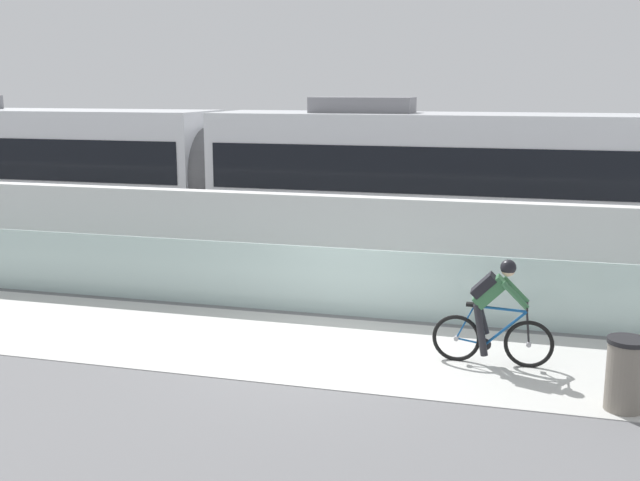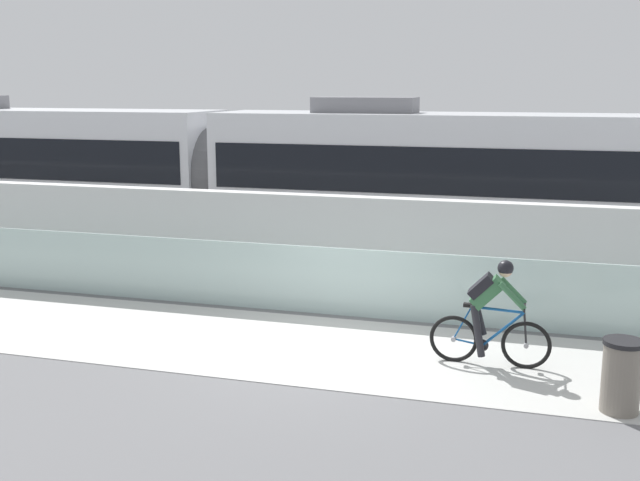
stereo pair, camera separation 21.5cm
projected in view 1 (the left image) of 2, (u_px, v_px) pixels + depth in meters
ground_plane at (329, 349)px, 12.09m from camera, size 200.00×200.00×0.00m
bike_path_deck at (329, 349)px, 12.09m from camera, size 32.00×3.20×0.01m
glass_parapet at (355, 283)px, 13.71m from camera, size 32.00×0.05×1.24m
concrete_barrier_wall at (375, 245)px, 15.35m from camera, size 32.00×0.36×1.91m
tram_rail_near at (395, 264)px, 17.89m from camera, size 32.00×0.08×0.01m
tram_rail_far at (405, 251)px, 19.24m from camera, size 32.00×0.08×0.01m
tram at (215, 174)px, 19.42m from camera, size 22.56×2.54×3.81m
cyclist_on_bike at (493, 313)px, 11.28m from camera, size 1.77×0.58×1.61m
trash_bin at (625, 374)px, 9.72m from camera, size 0.51×0.51×0.96m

